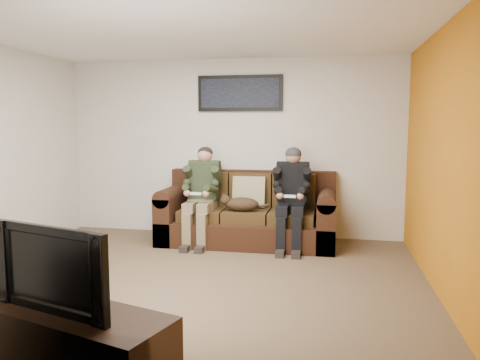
% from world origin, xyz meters
% --- Properties ---
extents(floor, '(5.00, 5.00, 0.00)m').
position_xyz_m(floor, '(0.00, 0.00, 0.00)').
color(floor, brown).
rests_on(floor, ground).
extents(ceiling, '(5.00, 5.00, 0.00)m').
position_xyz_m(ceiling, '(0.00, 0.00, 2.60)').
color(ceiling, silver).
rests_on(ceiling, ground).
extents(wall_back, '(5.00, 0.00, 5.00)m').
position_xyz_m(wall_back, '(0.00, 2.25, 1.30)').
color(wall_back, beige).
rests_on(wall_back, ground).
extents(wall_front, '(5.00, 0.00, 5.00)m').
position_xyz_m(wall_front, '(0.00, -2.25, 1.30)').
color(wall_front, beige).
rests_on(wall_front, ground).
extents(wall_right, '(0.00, 4.50, 4.50)m').
position_xyz_m(wall_right, '(2.50, 0.00, 1.30)').
color(wall_right, beige).
rests_on(wall_right, ground).
extents(accent_wall_right, '(0.00, 4.50, 4.50)m').
position_xyz_m(accent_wall_right, '(2.49, 0.00, 1.30)').
color(accent_wall_right, '#BB6B12').
rests_on(accent_wall_right, ground).
extents(sofa, '(2.40, 1.04, 0.98)m').
position_xyz_m(sofa, '(0.33, 1.84, 0.37)').
color(sofa, black).
rests_on(sofa, ground).
extents(throw_pillow, '(0.46, 0.22, 0.45)m').
position_xyz_m(throw_pillow, '(0.33, 1.88, 0.70)').
color(throw_pillow, tan).
rests_on(throw_pillow, sofa).
extents(throw_blanket, '(0.49, 0.24, 0.09)m').
position_xyz_m(throw_blanket, '(-0.40, 2.14, 0.98)').
color(throw_blanket, tan).
rests_on(throw_blanket, sofa).
extents(person_left, '(0.51, 0.87, 1.34)m').
position_xyz_m(person_left, '(-0.29, 1.63, 0.76)').
color(person_left, '#7B6B4D').
rests_on(person_left, sofa).
extents(person_right, '(0.51, 0.86, 1.34)m').
position_xyz_m(person_right, '(0.95, 1.63, 0.76)').
color(person_right, black).
rests_on(person_right, sofa).
extents(cat, '(0.66, 0.26, 0.24)m').
position_xyz_m(cat, '(0.26, 1.58, 0.58)').
color(cat, '#442E1A').
rests_on(cat, sofa).
extents(framed_poster, '(1.25, 0.05, 0.52)m').
position_xyz_m(framed_poster, '(0.13, 2.22, 2.10)').
color(framed_poster, black).
rests_on(framed_poster, wall_back).
extents(tv_stand, '(1.59, 0.91, 0.48)m').
position_xyz_m(tv_stand, '(-0.21, -1.95, 0.24)').
color(tv_stand, black).
rests_on(tv_stand, ground).
extents(television, '(0.95, 0.40, 0.55)m').
position_xyz_m(television, '(-0.21, -1.95, 0.75)').
color(television, black).
rests_on(television, tv_stand).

